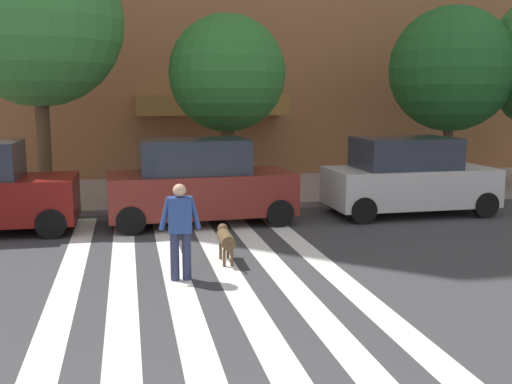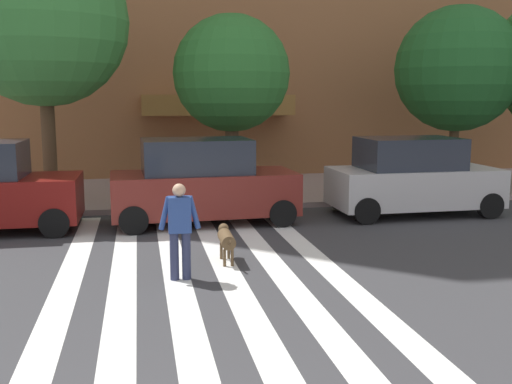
{
  "view_description": "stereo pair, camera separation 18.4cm",
  "coord_description": "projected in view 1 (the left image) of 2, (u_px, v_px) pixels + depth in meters",
  "views": [
    {
      "loc": [
        0.2,
        -3.55,
        3.07
      ],
      "look_at": [
        2.36,
        6.44,
        1.42
      ],
      "focal_mm": 41.96,
      "sensor_mm": 36.0,
      "label": 1
    },
    {
      "loc": [
        0.38,
        -3.59,
        3.07
      ],
      "look_at": [
        2.36,
        6.44,
        1.42
      ],
      "focal_mm": 41.96,
      "sensor_mm": 36.0,
      "label": 2
    }
  ],
  "objects": [
    {
      "name": "crosswalk_stripes",
      "position": [
        205.0,
        281.0,
        10.0
      ],
      "size": [
        4.95,
        11.49,
        0.01
      ],
      "color": "silver",
      "rests_on": "ground_plane"
    },
    {
      "name": "pedestrian_dog_walker",
      "position": [
        180.0,
        226.0,
        9.93
      ],
      "size": [
        0.7,
        0.25,
        1.64
      ],
      "color": "#282D4C",
      "rests_on": "ground_plane"
    },
    {
      "name": "street_tree_further",
      "position": [
        451.0,
        69.0,
        18.66
      ],
      "size": [
        3.88,
        3.88,
        5.68
      ],
      "color": "#4C3823",
      "rests_on": "sidewalk_far"
    },
    {
      "name": "street_tree_nearest",
      "position": [
        37.0,
        21.0,
        15.67
      ],
      "size": [
        4.51,
        4.51,
        7.13
      ],
      "color": "#4C3823",
      "rests_on": "sidewalk_far"
    },
    {
      "name": "ground_plane",
      "position": [
        120.0,
        287.0,
        9.71
      ],
      "size": [
        160.0,
        160.0,
        0.0
      ],
      "primitive_type": "plane",
      "color": "#353538"
    },
    {
      "name": "parked_car_fourth_in_line",
      "position": [
        408.0,
        177.0,
        15.54
      ],
      "size": [
        4.29,
        2.03,
        2.01
      ],
      "color": "#B7B5B4",
      "rests_on": "ground_plane"
    },
    {
      "name": "street_tree_middle",
      "position": [
        227.0,
        74.0,
        16.74
      ],
      "size": [
        3.28,
        3.28,
        5.18
      ],
      "color": "#4C3823",
      "rests_on": "sidewalk_far"
    },
    {
      "name": "sidewalk_far",
      "position": [
        122.0,
        194.0,
        18.43
      ],
      "size": [
        80.0,
        6.0,
        0.15
      ],
      "primitive_type": "cube",
      "color": "gray",
      "rests_on": "ground_plane"
    },
    {
      "name": "dog_on_leash",
      "position": [
        226.0,
        239.0,
        11.09
      ],
      "size": [
        0.28,
        1.13,
        0.65
      ],
      "color": "brown",
      "rests_on": "ground_plane"
    },
    {
      "name": "parked_car_third_in_line",
      "position": [
        199.0,
        183.0,
        14.4
      ],
      "size": [
        4.48,
        2.13,
        2.05
      ],
      "color": "maroon",
      "rests_on": "ground_plane"
    }
  ]
}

